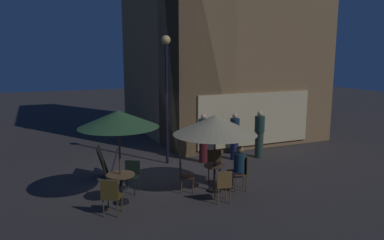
# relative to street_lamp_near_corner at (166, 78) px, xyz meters

# --- Properties ---
(ground_plane) EXTENTS (60.00, 60.00, 0.00)m
(ground_plane) POSITION_rel_street_lamp_near_corner_xyz_m (-0.96, -0.59, -3.01)
(ground_plane) COLOR #393332
(cafe_building) EXTENTS (7.25, 8.91, 9.27)m
(cafe_building) POSITION_rel_street_lamp_near_corner_xyz_m (2.93, 3.38, 1.62)
(cafe_building) COLOR #9A7348
(cafe_building) RESTS_ON ground
(street_lamp_near_corner) EXTENTS (0.31, 0.31, 4.43)m
(street_lamp_near_corner) POSITION_rel_street_lamp_near_corner_xyz_m (0.00, 0.00, 0.00)
(street_lamp_near_corner) COLOR black
(street_lamp_near_corner) RESTS_ON ground
(menu_sandwich_board) EXTENTS (0.80, 0.72, 0.97)m
(menu_sandwich_board) POSITION_rel_street_lamp_near_corner_xyz_m (-2.18, -0.66, -2.50)
(menu_sandwich_board) COLOR black
(menu_sandwich_board) RESTS_ON ground
(cafe_table_0) EXTENTS (0.60, 0.60, 0.76)m
(cafe_table_0) POSITION_rel_street_lamp_near_corner_xyz_m (0.32, -3.07, -2.51)
(cafe_table_0) COLOR black
(cafe_table_0) RESTS_ON ground
(cafe_table_1) EXTENTS (0.73, 0.73, 0.77)m
(cafe_table_1) POSITION_rel_street_lamp_near_corner_xyz_m (-2.28, -2.86, -2.44)
(cafe_table_1) COLOR black
(cafe_table_1) RESTS_ON ground
(patio_umbrella_0) EXTENTS (2.32, 2.32, 2.18)m
(patio_umbrella_0) POSITION_rel_street_lamp_near_corner_xyz_m (0.32, -3.07, -1.10)
(patio_umbrella_0) COLOR black
(patio_umbrella_0) RESTS_ON ground
(patio_umbrella_1) EXTENTS (2.03, 2.03, 2.43)m
(patio_umbrella_1) POSITION_rel_street_lamp_near_corner_xyz_m (-2.28, -2.86, -0.80)
(patio_umbrella_1) COLOR black
(patio_umbrella_1) RESTS_ON ground
(cafe_chair_0) EXTENTS (0.56, 0.56, 0.94)m
(cafe_chair_0) POSITION_rel_street_lamp_near_corner_xyz_m (0.70, -2.29, -2.44)
(cafe_chair_0) COLOR #55391B
(cafe_chair_0) RESTS_ON ground
(cafe_chair_1) EXTENTS (0.51, 0.51, 0.91)m
(cafe_chair_1) POSITION_rel_street_lamp_near_corner_xyz_m (-0.50, -2.78, -2.46)
(cafe_chair_1) COLOR brown
(cafe_chair_1) RESTS_ON ground
(cafe_chair_2) EXTENTS (0.46, 0.46, 0.88)m
(cafe_chair_2) POSITION_rel_street_lamp_near_corner_xyz_m (0.14, -3.92, -2.47)
(cafe_chair_2) COLOR brown
(cafe_chair_2) RESTS_ON ground
(cafe_chair_3) EXTENTS (0.48, 0.48, 1.00)m
(cafe_chair_3) POSITION_rel_street_lamp_near_corner_xyz_m (1.09, -3.30, -2.41)
(cafe_chair_3) COLOR brown
(cafe_chair_3) RESTS_ON ground
(cafe_chair_4) EXTENTS (0.58, 0.58, 0.93)m
(cafe_chair_4) POSITION_rel_street_lamp_near_corner_xyz_m (-2.66, -3.55, -2.46)
(cafe_chair_4) COLOR #4E3F18
(cafe_chair_4) RESTS_ON ground
(cafe_chair_5) EXTENTS (0.60, 0.60, 0.87)m
(cafe_chair_5) POSITION_rel_street_lamp_near_corner_xyz_m (-1.82, -2.16, -2.48)
(cafe_chair_5) COLOR black
(cafe_chair_5) RESTS_ON ground
(patron_seated_0) EXTENTS (0.53, 0.43, 1.29)m
(patron_seated_0) POSITION_rel_street_lamp_near_corner_xyz_m (0.95, -3.26, -2.28)
(patron_seated_0) COLOR black
(patron_seated_0) RESTS_ON ground
(patron_standing_1) EXTENTS (0.36, 0.36, 1.75)m
(patron_standing_1) POSITION_rel_street_lamp_near_corner_xyz_m (1.23, -0.38, -2.13)
(patron_standing_1) COLOR #4E161B
(patron_standing_1) RESTS_ON ground
(patron_standing_2) EXTENTS (0.37, 0.37, 1.76)m
(patron_standing_2) POSITION_rel_street_lamp_near_corner_xyz_m (3.40, -0.65, -2.12)
(patron_standing_2) COLOR #304236
(patron_standing_2) RESTS_ON ground
(patron_standing_3) EXTENTS (0.34, 0.34, 1.72)m
(patron_standing_3) POSITION_rel_street_lamp_near_corner_xyz_m (2.43, -0.51, -2.14)
(patron_standing_3) COLOR navy
(patron_standing_3) RESTS_ON ground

